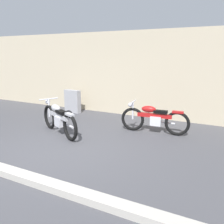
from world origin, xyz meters
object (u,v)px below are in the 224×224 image
Objects in this scene: helmet at (69,114)px; motorcycle_silver at (59,119)px; stone_marker at (73,101)px; motorcycle_red at (154,118)px.

helmet is 0.14× the size of motorcycle_silver.
stone_marker is 0.44× the size of motorcycle_red.
motorcycle_silver reaches higher than helmet.
motorcycle_red is at bearing -4.04° from helmet.
motorcycle_red is (2.28, 1.30, -0.02)m from motorcycle_silver.
motorcycle_red is at bearing -15.71° from stone_marker.
motorcycle_silver is 2.62m from motorcycle_red.
motorcycle_red reaches higher than stone_marker.
helmet is (0.39, -0.77, -0.29)m from stone_marker.
stone_marker reaches higher than helmet.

